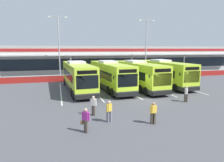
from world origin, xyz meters
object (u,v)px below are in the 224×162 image
Objects in this scene: pedestrian_approaching_bus at (109,111)px; pedestrian_near_bin at (93,105)px; lamp_post_west at (59,44)px; lamp_post_centre at (146,44)px; pedestrian_with_handbag at (86,120)px; pedestrian_in_dark_coat at (153,112)px; coach_bus_right_centre at (164,73)px; pedestrian_child at (186,94)px; coach_bus_leftmost at (78,77)px; coach_bus_left_centre at (110,76)px; coach_bus_centre at (138,75)px.

pedestrian_near_bin is at bearing 115.44° from pedestrian_approaching_bus.
lamp_post_west and lamp_post_centre have the same top height.
pedestrian_in_dark_coat is at bearing 2.33° from pedestrian_with_handbag.
pedestrian_child is at bearing -105.84° from coach_bus_right_centre.
coach_bus_left_centre is at bearing -0.86° from coach_bus_leftmost.
coach_bus_leftmost and coach_bus_centre have the same top height.
coach_bus_right_centre reaches higher than pedestrian_child.
coach_bus_right_centre is at bearing -99.88° from lamp_post_centre.
coach_bus_right_centre is 19.60m from pedestrian_with_handbag.
coach_bus_leftmost and coach_bus_left_centre have the same top height.
pedestrian_with_handbag is at bearing -177.67° from pedestrian_in_dark_coat.
coach_bus_centre is at bearing -119.01° from lamp_post_centre.
pedestrian_near_bin is at bearing 71.47° from pedestrian_with_handbag.
lamp_post_centre is (6.28, 11.33, 4.50)m from coach_bus_centre.
lamp_post_west is at bearing -179.53° from lamp_post_centre.
coach_bus_leftmost is 1.12× the size of lamp_post_west.
coach_bus_right_centre is 7.58× the size of pedestrian_approaching_bus.
coach_bus_left_centre is 7.58× the size of pedestrian_in_dark_coat.
coach_bus_centre is 7.58× the size of pedestrian_child.
lamp_post_centre is (10.44, 24.23, 5.42)m from pedestrian_in_dark_coat.
coach_bus_right_centre is 7.58× the size of pedestrian_near_bin.
pedestrian_near_bin is (-12.47, -10.94, -0.91)m from coach_bus_right_centre.
pedestrian_with_handbag is 0.15× the size of lamp_post_centre.
coach_bus_left_centre is 13.35m from lamp_post_west.
pedestrian_with_handbag is 1.00× the size of pedestrian_in_dark_coat.
coach_bus_left_centre reaches higher than pedestrian_with_handbag.
coach_bus_leftmost is at bearing 91.19° from pedestrian_near_bin.
coach_bus_right_centre is at bearing 46.22° from pedestrian_with_handbag.
pedestrian_with_handbag and pedestrian_child have the same top height.
pedestrian_child is at bearing -57.94° from lamp_post_west.
coach_bus_left_centre is 7.58× the size of pedestrian_child.
lamp_post_west reaches higher than pedestrian_approaching_bus.
pedestrian_in_dark_coat is (4.03, -13.32, -0.91)m from coach_bus_leftmost.
pedestrian_approaching_bus is (-8.99, -3.49, 0.00)m from pedestrian_child.
pedestrian_with_handbag is 3.38m from pedestrian_near_bin.
coach_bus_left_centre is (4.30, -0.06, 0.00)m from coach_bus_leftmost.
lamp_post_centre reaches higher than coach_bus_centre.
pedestrian_near_bin is 0.15× the size of lamp_post_centre.
coach_bus_leftmost is 7.58× the size of pedestrian_near_bin.
pedestrian_in_dark_coat and pedestrian_approaching_bus have the same top height.
coach_bus_leftmost is at bearing 179.14° from coach_bus_left_centre.
pedestrian_near_bin is 0.15× the size of lamp_post_west.
coach_bus_leftmost is 7.58× the size of pedestrian_approaching_bus.
pedestrian_with_handbag and pedestrian_approaching_bus have the same top height.
pedestrian_with_handbag is at bearing -144.04° from pedestrian_approaching_bus.
pedestrian_in_dark_coat is at bearing -73.15° from coach_bus_leftmost.
coach_bus_centre is at bearing -166.93° from coach_bus_right_centre.
lamp_post_west reaches higher than pedestrian_child.
pedestrian_near_bin is at bearing -111.70° from coach_bus_left_centre.
pedestrian_child is 9.99m from pedestrian_near_bin.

